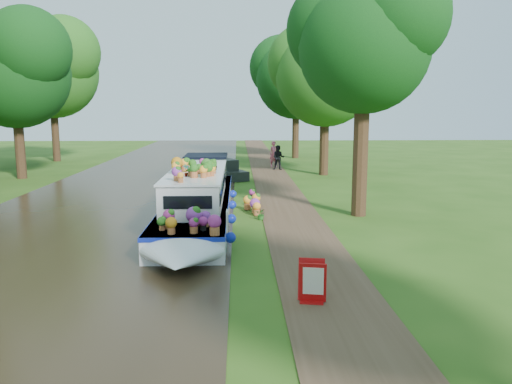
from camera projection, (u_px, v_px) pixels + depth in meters
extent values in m
plane|color=#294E13|center=(263.00, 236.00, 15.99)|extent=(100.00, 100.00, 0.00)
cube|color=black|center=(74.00, 237.00, 15.78)|extent=(10.00, 100.00, 0.02)
cube|color=#493422|center=(301.00, 235.00, 16.03)|extent=(2.20, 100.00, 0.03)
cube|color=silver|center=(200.00, 207.00, 18.72)|extent=(2.20, 12.00, 0.75)
cube|color=#11239C|center=(200.00, 199.00, 18.67)|extent=(2.24, 12.04, 0.12)
cube|color=silver|center=(198.00, 186.00, 17.79)|extent=(1.80, 7.00, 1.05)
cube|color=silver|center=(197.00, 171.00, 17.70)|extent=(1.90, 7.10, 0.06)
cube|color=black|center=(223.00, 184.00, 17.81)|extent=(0.03, 6.40, 0.38)
cube|color=black|center=(172.00, 184.00, 17.74)|extent=(0.03, 6.40, 0.38)
cube|color=black|center=(206.00, 156.00, 22.71)|extent=(1.90, 2.40, 0.10)
cube|color=white|center=(227.00, 221.00, 13.33)|extent=(0.04, 0.45, 0.55)
imported|color=#1F5616|center=(186.00, 170.00, 15.97)|extent=(0.26, 0.24, 0.40)
imported|color=#1F5616|center=(214.00, 165.00, 17.71)|extent=(0.26, 0.26, 0.36)
cylinder|color=#331F11|center=(360.00, 156.00, 18.71)|extent=(0.56, 0.56, 4.55)
sphere|color=#0D3511|center=(364.00, 47.00, 18.07)|extent=(4.80, 4.80, 4.80)
sphere|color=#0D3511|center=(398.00, 16.00, 17.23)|extent=(3.60, 3.60, 3.60)
sphere|color=#0D3511|center=(337.00, 30.00, 18.75)|extent=(3.84, 3.84, 3.84)
cylinder|color=#331F11|center=(324.00, 144.00, 30.63)|extent=(0.56, 0.56, 3.85)
sphere|color=#1F5616|center=(326.00, 77.00, 29.97)|extent=(6.00, 6.00, 6.00)
sphere|color=#1F5616|center=(349.00, 55.00, 28.93)|extent=(4.50, 4.50, 4.50)
sphere|color=#1F5616|center=(306.00, 63.00, 30.82)|extent=(4.80, 4.80, 4.80)
cylinder|color=#331F11|center=(296.00, 133.00, 41.43)|extent=(0.56, 0.56, 4.20)
sphere|color=#0D3511|center=(296.00, 78.00, 40.70)|extent=(6.60, 6.60, 6.60)
sphere|color=#0D3511|center=(314.00, 61.00, 39.56)|extent=(4.95, 4.95, 4.95)
sphere|color=#0D3511|center=(281.00, 67.00, 41.64)|extent=(5.28, 5.28, 5.28)
cylinder|color=#331F11|center=(20.00, 146.00, 29.00)|extent=(0.56, 0.56, 3.85)
sphere|color=#0D3511|center=(14.00, 74.00, 28.33)|extent=(6.20, 6.20, 6.20)
sphere|color=#0D3511|center=(28.00, 49.00, 27.25)|extent=(4.65, 4.65, 4.65)
sphere|color=#0D3511|center=(2.00, 59.00, 29.21)|extent=(4.96, 4.96, 4.96)
cylinder|color=#331F11|center=(55.00, 133.00, 38.76)|extent=(0.56, 0.56, 4.38)
sphere|color=#1F5616|center=(51.00, 72.00, 38.00)|extent=(7.00, 7.00, 7.00)
sphere|color=#1F5616|center=(64.00, 52.00, 36.79)|extent=(5.25, 5.25, 5.25)
sphere|color=#1F5616|center=(40.00, 59.00, 38.99)|extent=(5.60, 5.60, 5.60)
cube|color=black|center=(219.00, 172.00, 30.01)|extent=(3.62, 5.52, 0.53)
cube|color=black|center=(218.00, 163.00, 29.48)|extent=(2.43, 3.36, 0.62)
cube|color=#B70D0D|center=(312.00, 301.00, 10.47)|extent=(0.55, 0.48, 0.03)
cube|color=#B70D0D|center=(313.00, 283.00, 10.29)|extent=(0.58, 0.31, 0.88)
cube|color=#B70D0D|center=(311.00, 279.00, 10.50)|extent=(0.58, 0.31, 0.88)
cube|color=white|center=(313.00, 281.00, 10.25)|extent=(0.45, 0.22, 0.61)
imported|color=#C75296|center=(274.00, 154.00, 34.83)|extent=(0.75, 0.60, 1.81)
imported|color=black|center=(279.00, 158.00, 33.16)|extent=(0.90, 0.77, 1.63)
imported|color=#24641E|center=(261.00, 214.00, 18.30)|extent=(0.49, 0.46, 0.43)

